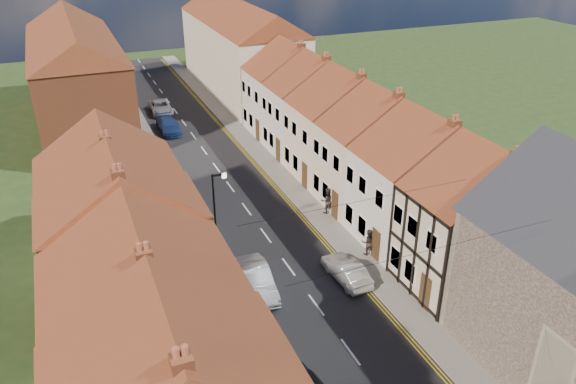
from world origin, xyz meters
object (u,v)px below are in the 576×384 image
Objects in this scene: car_far at (168,126)px; car_mid_b at (346,270)px; car_mid at (256,280)px; car_distant at (161,107)px; lamppost at (216,214)px; pedestrian_right at (368,242)px; pedestrian_right_b at (327,201)px.

car_far is 1.18× the size of car_mid_b.
car_mid_b is (5.27, -1.03, -0.10)m from car_mid.
car_mid_b is at bearing -81.43° from car_distant.
lamppost is 3.40× the size of pedestrian_right.
car_distant is 33.39m from pedestrian_right.
car_distant is (2.29, 30.00, -2.89)m from lamppost.
pedestrian_right_b is at bearing -110.95° from car_mid_b.
pedestrian_right reaches higher than car_mid.
car_mid is 2.57× the size of pedestrian_right.
pedestrian_right_b is (0.00, 5.86, 0.09)m from pedestrian_right.
pedestrian_right is at bearing -76.89° from car_distant.
pedestrian_right reaches higher than car_mid_b.
lamppost is 30.23m from car_distant.
car_mid_b is (-2.45, -1.78, -0.36)m from pedestrian_right.
car_mid is 10.16m from pedestrian_right_b.
car_mid is 33.48m from car_distant.
car_distant is (1.09, 33.46, -0.10)m from car_mid.
car_far is (1.86, 23.94, -2.87)m from lamppost.
pedestrian_right_b reaches higher than pedestrian_right.
lamppost is at bearing 24.35° from pedestrian_right_b.
car_mid is at bearing -92.93° from car_far.
pedestrian_right is (7.71, 0.74, 0.26)m from car_mid.
car_far is 28.81m from car_mid_b.
car_mid_b is at bearing 77.20° from pedestrian_right_b.
car_mid is at bearing -70.92° from lamppost.
car_mid is (1.20, -3.46, -2.79)m from lamppost.
pedestrian_right is (8.91, -2.72, -2.54)m from lamppost.
car_distant is at bearing 84.43° from car_far.
pedestrian_right is at bearing -76.73° from car_far.
car_mid_b is at bearing 52.41° from pedestrian_right.
car_mid is 1.16× the size of car_mid_b.
pedestrian_right is 0.91× the size of pedestrian_right_b.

